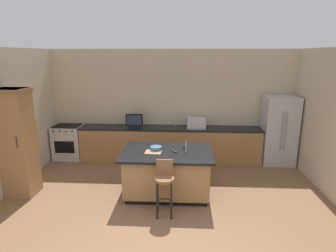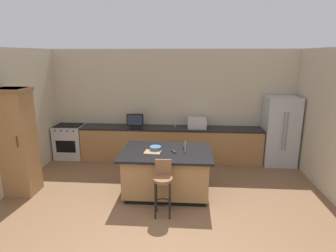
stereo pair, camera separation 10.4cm
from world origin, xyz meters
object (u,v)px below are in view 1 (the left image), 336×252
object	(u,v)px
tv_monitor	(134,121)
microwave	(196,123)
range_oven	(69,142)
kitchen_island	(167,172)
bar_stool_center	(164,183)
cabinet_tower	(16,141)
fruit_bowl	(156,149)
cutting_board	(153,152)
cell_phone	(185,148)
tv_remote	(174,151)
refrigerator	(278,130)

from	to	relation	value
tv_monitor	microwave	bearing A→B (deg)	1.83
range_oven	microwave	distance (m)	3.50
kitchen_island	microwave	size ratio (longest dim) A/B	3.73
range_oven	tv_monitor	bearing A→B (deg)	-1.59
kitchen_island	bar_stool_center	xyz separation A→B (m)	(-0.00, -0.81, 0.14)
kitchen_island	cabinet_tower	size ratio (longest dim) A/B	0.83
microwave	fruit_bowl	world-z (taller)	microwave
kitchen_island	cutting_board	world-z (taller)	cutting_board
range_oven	cutting_board	world-z (taller)	cutting_board
range_oven	fruit_bowl	size ratio (longest dim) A/B	3.97
kitchen_island	cell_phone	bearing A→B (deg)	29.60
microwave	bar_stool_center	size ratio (longest dim) A/B	0.48
tv_monitor	kitchen_island	bearing A→B (deg)	-62.00
cell_phone	tv_remote	xyz separation A→B (m)	(-0.20, -0.23, 0.01)
refrigerator	cutting_board	world-z (taller)	refrigerator
tv_monitor	tv_remote	xyz separation A→B (m)	(1.12, -1.86, -0.15)
cell_phone	range_oven	bearing A→B (deg)	147.98
tv_monitor	tv_remote	distance (m)	2.18
refrigerator	cell_phone	distance (m)	2.91
microwave	bar_stool_center	world-z (taller)	microwave
cabinet_tower	tv_monitor	distance (m)	2.83
refrigerator	cabinet_tower	distance (m)	6.06
bar_stool_center	tv_remote	size ratio (longest dim) A/B	5.85
kitchen_island	cutting_board	xyz separation A→B (m)	(-0.27, -0.10, 0.45)
refrigerator	bar_stool_center	size ratio (longest dim) A/B	1.77
tv_monitor	bar_stool_center	xyz separation A→B (m)	(0.97, -2.64, -0.47)
kitchen_island	cell_phone	distance (m)	0.60
range_oven	tv_monitor	distance (m)	1.93
microwave	fruit_bowl	bearing A→B (deg)	-115.15
cabinet_tower	tv_remote	distance (m)	3.11
cutting_board	microwave	bearing A→B (deg)	65.23
microwave	cutting_board	world-z (taller)	microwave
tv_monitor	cutting_board	size ratio (longest dim) A/B	1.40
refrigerator	microwave	size ratio (longest dim) A/B	3.66
range_oven	tv_monitor	size ratio (longest dim) A/B	2.09
tv_monitor	fruit_bowl	size ratio (longest dim) A/B	1.90
fruit_bowl	cutting_board	bearing A→B (deg)	-108.79
refrigerator	fruit_bowl	distance (m)	3.49
cell_phone	cutting_board	size ratio (longest dim) A/B	0.48
cabinet_tower	cell_phone	world-z (taller)	cabinet_tower
cabinet_tower	tv_monitor	bearing A→B (deg)	45.44
cabinet_tower	fruit_bowl	distance (m)	2.75
bar_stool_center	fruit_bowl	distance (m)	0.93
tv_monitor	cutting_board	world-z (taller)	tv_monitor
microwave	cell_phone	xyz separation A→B (m)	(-0.30, -1.68, -0.13)
bar_stool_center	tv_remote	bearing A→B (deg)	77.41
tv_monitor	cutting_board	distance (m)	2.06
tv_monitor	tv_remote	size ratio (longest dim) A/B	2.60
cell_phone	tv_remote	world-z (taller)	tv_remote
range_oven	tv_remote	bearing A→B (deg)	-33.03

